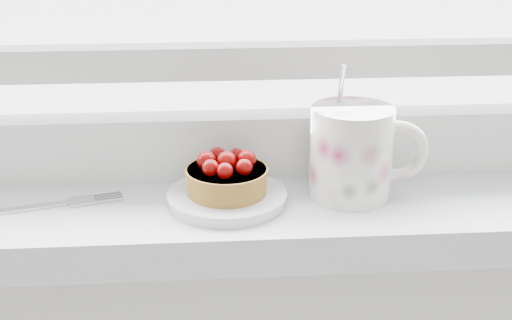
{
  "coord_description": "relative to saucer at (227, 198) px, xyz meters",
  "views": [
    {
      "loc": [
        -0.07,
        1.21,
        1.25
      ],
      "look_at": [
        -0.02,
        1.88,
        0.99
      ],
      "focal_mm": 50.0,
      "sensor_mm": 36.0,
      "label": 1
    }
  ],
  "objects": [
    {
      "name": "raspberry_tart",
      "position": [
        -0.0,
        0.0,
        0.02
      ],
      "size": [
        0.09,
        0.09,
        0.04
      ],
      "color": "brown",
      "rests_on": "saucer"
    },
    {
      "name": "floral_mug",
      "position": [
        0.13,
        0.01,
        0.04
      ],
      "size": [
        0.13,
        0.09,
        0.14
      ],
      "color": "silver",
      "rests_on": "windowsill"
    },
    {
      "name": "fork",
      "position": [
        -0.2,
        0.0,
        -0.0
      ],
      "size": [
        0.17,
        0.06,
        0.0
      ],
      "color": "silver",
      "rests_on": "windowsill"
    },
    {
      "name": "saucer",
      "position": [
        0.0,
        0.0,
        0.0
      ],
      "size": [
        0.12,
        0.12,
        0.01
      ],
      "primitive_type": "cylinder",
      "color": "silver",
      "rests_on": "windowsill"
    }
  ]
}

